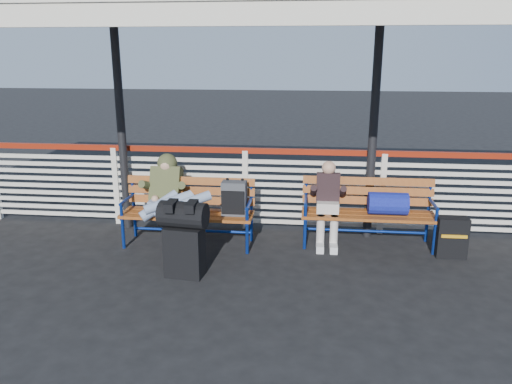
# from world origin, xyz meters

# --- Properties ---
(ground) EXTENTS (60.00, 60.00, 0.00)m
(ground) POSITION_xyz_m (0.00, 0.00, 0.00)
(ground) COLOR black
(ground) RESTS_ON ground
(fence) EXTENTS (12.08, 0.08, 1.24)m
(fence) POSITION_xyz_m (0.00, 1.90, 0.66)
(fence) COLOR silver
(fence) RESTS_ON ground
(canopy) EXTENTS (12.60, 3.60, 3.16)m
(canopy) POSITION_xyz_m (-0.00, 0.87, 3.04)
(canopy) COLOR silver
(canopy) RESTS_ON ground
(luggage_stack) EXTENTS (0.59, 0.38, 0.92)m
(luggage_stack) POSITION_xyz_m (-0.50, 0.15, 0.50)
(luggage_stack) COLOR black
(luggage_stack) RESTS_ON ground
(bench_left) EXTENTS (1.80, 0.56, 0.93)m
(bench_left) POSITION_xyz_m (-0.49, 1.19, 0.60)
(bench_left) COLOR #AC5E21
(bench_left) RESTS_ON ground
(bench_right) EXTENTS (1.80, 0.56, 0.92)m
(bench_right) POSITION_xyz_m (1.86, 1.42, 0.58)
(bench_right) COLOR #AC5E21
(bench_right) RESTS_ON ground
(traveler_man) EXTENTS (0.93, 1.64, 0.77)m
(traveler_man) POSITION_xyz_m (-0.84, 0.84, 0.74)
(traveler_man) COLOR #8F9FC1
(traveler_man) RESTS_ON ground
(companion_person) EXTENTS (0.32, 0.66, 1.15)m
(companion_person) POSITION_xyz_m (1.21, 1.41, 0.60)
(companion_person) COLOR beige
(companion_person) RESTS_ON ground
(suitcase_side) EXTENTS (0.39, 0.24, 0.54)m
(suitcase_side) POSITION_xyz_m (2.81, 1.11, 0.27)
(suitcase_side) COLOR black
(suitcase_side) RESTS_ON ground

